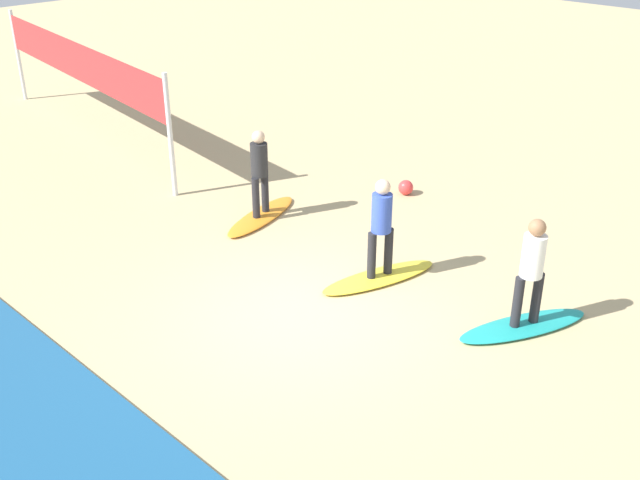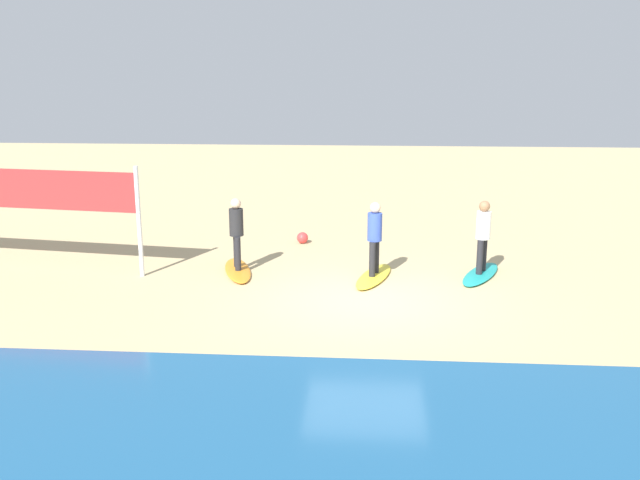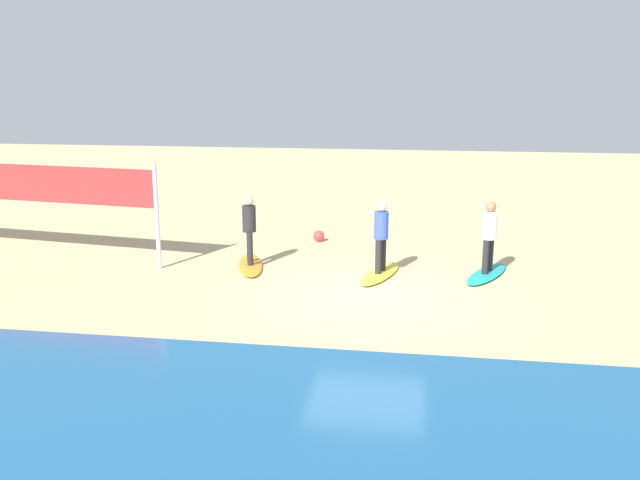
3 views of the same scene
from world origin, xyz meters
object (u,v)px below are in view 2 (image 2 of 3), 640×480
at_px(surfer_orange, 236,228).
at_px(surfboard_teal, 481,274).
at_px(surfboard_yellow, 374,276).
at_px(surfboard_orange, 238,270).
at_px(surfer_teal, 483,231).
at_px(surfer_yellow, 375,233).
at_px(beach_ball, 302,238).

bearing_deg(surfer_orange, surfboard_teal, -178.96).
bearing_deg(surfboard_yellow, surfboard_orange, -79.07).
bearing_deg(surfboard_teal, surfboard_orange, -65.07).
distance_m(surfboard_orange, surfer_orange, 0.99).
distance_m(surfboard_teal, surfboard_orange, 5.55).
xyz_separation_m(surfboard_yellow, surfer_orange, (3.13, -0.25, 0.99)).
relative_size(surfer_teal, surfboard_yellow, 0.78).
xyz_separation_m(surfer_teal, surfboard_orange, (5.55, 0.10, -0.99)).
relative_size(surfboard_yellow, surfer_yellow, 1.28).
bearing_deg(surfer_orange, beach_ball, -113.45).
bearing_deg(beach_ball, surfer_orange, 66.55).
relative_size(surfboard_teal, surfer_orange, 1.28).
xyz_separation_m(surfer_yellow, beach_ball, (1.91, -3.08, -0.88)).
distance_m(surfer_teal, surfer_yellow, 2.44).
height_order(surfer_teal, surfboard_orange, surfer_teal).
bearing_deg(surfer_orange, surfboard_yellow, 175.40).
distance_m(surfboard_teal, surfboard_yellow, 2.44).
height_order(surfer_orange, beach_ball, surfer_orange).
bearing_deg(surfer_orange, surfer_yellow, 175.40).
distance_m(surfboard_teal, beach_ball, 5.11).
distance_m(surfboard_yellow, surfboard_orange, 3.15).
height_order(surfboard_yellow, surfer_orange, surfer_orange).
xyz_separation_m(surfboard_teal, surfer_orange, (5.55, 0.10, 0.99)).
distance_m(surfer_teal, surfboard_yellow, 2.63).
bearing_deg(surfboard_yellow, surfer_yellow, 1.49).
xyz_separation_m(surfboard_teal, surfboard_yellow, (2.42, 0.35, 0.00)).
bearing_deg(surfer_yellow, surfboard_yellow, -104.04).
relative_size(surfboard_yellow, surfboard_orange, 1.00).
relative_size(surfboard_teal, surfer_teal, 1.28).
relative_size(surfer_teal, surfboard_orange, 0.78).
distance_m(surfer_yellow, surfboard_orange, 3.30).
bearing_deg(surfer_orange, surfboard_orange, 0.00).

